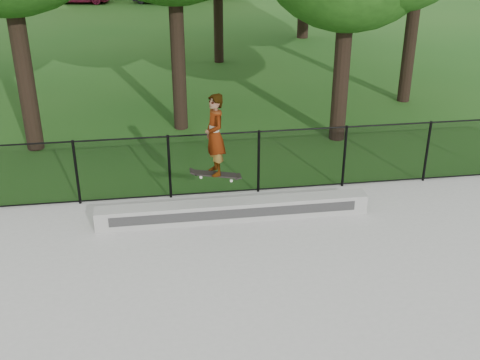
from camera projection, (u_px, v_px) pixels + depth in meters
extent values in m
cube|color=#9B9C97|center=(234.00, 210.00, 12.58)|extent=(5.70, 0.40, 0.42)
cube|color=black|center=(216.00, 174.00, 11.90)|extent=(0.83, 0.23, 0.16)
imported|color=#AFDBE7|center=(215.00, 135.00, 11.54)|extent=(0.50, 0.66, 1.63)
cylinder|color=black|center=(77.00, 173.00, 12.98)|extent=(0.06, 0.06, 1.50)
cylinder|color=black|center=(169.00, 167.00, 13.25)|extent=(0.06, 0.06, 1.50)
cylinder|color=black|center=(259.00, 162.00, 13.51)|extent=(0.06, 0.06, 1.50)
cylinder|color=black|center=(344.00, 156.00, 13.78)|extent=(0.06, 0.06, 1.50)
cylinder|color=black|center=(427.00, 151.00, 14.04)|extent=(0.06, 0.06, 1.50)
cylinder|color=black|center=(259.00, 132.00, 13.20)|extent=(16.00, 0.04, 0.04)
cylinder|color=black|center=(258.00, 189.00, 13.82)|extent=(16.00, 0.04, 0.04)
cube|color=black|center=(259.00, 162.00, 13.51)|extent=(16.00, 0.01, 1.50)
cylinder|color=black|center=(22.00, 61.00, 15.31)|extent=(0.44, 0.44, 4.82)
cylinder|color=black|center=(178.00, 46.00, 16.73)|extent=(0.44, 0.44, 4.84)
cylinder|color=black|center=(342.00, 67.00, 16.12)|extent=(0.44, 0.44, 4.11)
cylinder|color=black|center=(413.00, 15.00, 18.89)|extent=(0.44, 0.44, 5.64)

